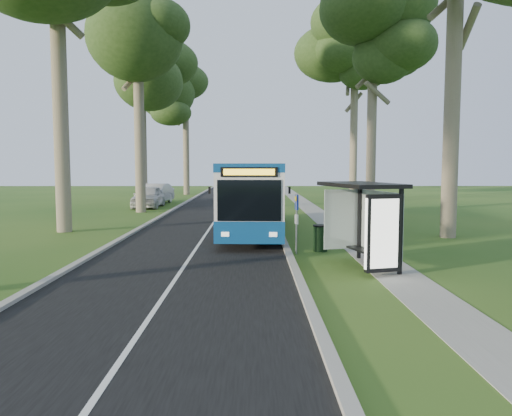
# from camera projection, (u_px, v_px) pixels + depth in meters

# --- Properties ---
(ground) EXTENTS (120.00, 120.00, 0.00)m
(ground) POSITION_uv_depth(u_px,v_px,m) (292.00, 264.00, 16.45)
(ground) COLOR #254E18
(ground) RESTS_ON ground
(road) EXTENTS (7.00, 100.00, 0.02)m
(road) POSITION_uv_depth(u_px,v_px,m) (211.00, 226.00, 26.39)
(road) COLOR black
(road) RESTS_ON ground
(kerb_east) EXTENTS (0.25, 100.00, 0.12)m
(kerb_east) POSITION_uv_depth(u_px,v_px,m) (277.00, 225.00, 26.40)
(kerb_east) COLOR #9E9B93
(kerb_east) RESTS_ON ground
(kerb_west) EXTENTS (0.25, 100.00, 0.12)m
(kerb_west) POSITION_uv_depth(u_px,v_px,m) (145.00, 225.00, 26.36)
(kerb_west) COLOR #9E9B93
(kerb_west) RESTS_ON ground
(centre_line) EXTENTS (0.12, 100.00, 0.00)m
(centre_line) POSITION_uv_depth(u_px,v_px,m) (211.00, 226.00, 26.38)
(centre_line) COLOR white
(centre_line) RESTS_ON road
(footpath) EXTENTS (1.50, 100.00, 0.02)m
(footpath) POSITION_uv_depth(u_px,v_px,m) (334.00, 226.00, 26.43)
(footpath) COLOR gray
(footpath) RESTS_ON ground
(bus) EXTENTS (3.07, 12.58, 3.31)m
(bus) POSITION_uv_depth(u_px,v_px,m) (255.00, 196.00, 24.33)
(bus) COLOR silver
(bus) RESTS_ON ground
(bus_stop_sign) EXTENTS (0.12, 0.31, 2.21)m
(bus_stop_sign) POSITION_uv_depth(u_px,v_px,m) (297.00, 216.00, 18.14)
(bus_stop_sign) COLOR gray
(bus_stop_sign) RESTS_ON ground
(bus_shelter) EXTENTS (2.44, 3.47, 2.70)m
(bus_shelter) POSITION_uv_depth(u_px,v_px,m) (368.00, 209.00, 15.32)
(bus_shelter) COLOR black
(bus_shelter) RESTS_ON ground
(litter_bin) EXTENTS (0.57, 0.57, 1.00)m
(litter_bin) POSITION_uv_depth(u_px,v_px,m) (320.00, 238.00, 18.81)
(litter_bin) COLOR black
(litter_bin) RESTS_ON ground
(car_white) EXTENTS (2.02, 4.92, 1.67)m
(car_white) POSITION_uv_depth(u_px,v_px,m) (148.00, 197.00, 37.96)
(car_white) COLOR silver
(car_white) RESTS_ON ground
(car_silver) EXTENTS (2.45, 5.30, 1.68)m
(car_silver) POSITION_uv_depth(u_px,v_px,m) (155.00, 194.00, 41.32)
(car_silver) COLOR #B5B7BD
(car_silver) RESTS_ON ground
(tree_west_c) EXTENTS (5.20, 5.20, 15.81)m
(tree_west_c) POSITION_uv_depth(u_px,v_px,m) (138.00, 38.00, 33.30)
(tree_west_c) COLOR #7A6B56
(tree_west_c) RESTS_ON ground
(tree_west_d) EXTENTS (5.20, 5.20, 17.57)m
(tree_west_d) POSITION_uv_depth(u_px,v_px,m) (141.00, 52.00, 43.14)
(tree_west_d) COLOR #7A6B56
(tree_west_d) RESTS_ON ground
(tree_west_e) EXTENTS (5.20, 5.20, 14.57)m
(tree_west_e) POSITION_uv_depth(u_px,v_px,m) (185.00, 94.00, 53.31)
(tree_west_e) COLOR #7A6B56
(tree_west_e) RESTS_ON ground
(tree_east_c) EXTENTS (5.20, 5.20, 14.00)m
(tree_east_c) POSITION_uv_depth(u_px,v_px,m) (373.00, 59.00, 33.52)
(tree_east_c) COLOR #7A6B56
(tree_east_c) RESTS_ON ground
(tree_east_d) EXTENTS (5.20, 5.20, 15.73)m
(tree_east_d) POSITION_uv_depth(u_px,v_px,m) (355.00, 72.00, 45.37)
(tree_east_d) COLOR #7A6B56
(tree_east_d) RESTS_ON ground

